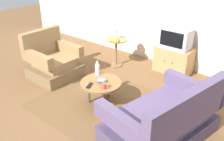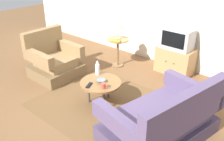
% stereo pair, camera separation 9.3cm
% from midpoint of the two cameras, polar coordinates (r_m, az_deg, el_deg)
% --- Properties ---
extents(ground_plane, '(16.00, 16.00, 0.00)m').
position_cam_midpoint_polar(ground_plane, '(4.32, -5.17, -7.75)').
color(ground_plane, brown).
extents(back_wall, '(9.00, 0.12, 2.70)m').
position_cam_midpoint_polar(back_wall, '(5.61, 11.76, 14.95)').
color(back_wall, beige).
rests_on(back_wall, ground).
extents(area_rug, '(2.07, 1.92, 0.00)m').
position_cam_midpoint_polar(area_rug, '(4.33, -3.11, -7.53)').
color(area_rug, brown).
rests_on(area_rug, ground).
extents(armchair, '(0.88, 0.92, 0.95)m').
position_cam_midpoint_polar(armchair, '(5.24, -14.26, 1.96)').
color(armchair, brown).
rests_on(armchair, ground).
extents(couch, '(1.29, 1.72, 0.94)m').
position_cam_midpoint_polar(couch, '(3.51, 11.21, -11.30)').
color(couch, '#4B3E5C').
rests_on(couch, ground).
extents(coffee_table, '(0.70, 0.70, 0.42)m').
position_cam_midpoint_polar(coffee_table, '(4.13, -3.25, -3.10)').
color(coffee_table, olive).
rests_on(coffee_table, ground).
extents(side_table, '(0.49, 0.49, 0.64)m').
position_cam_midpoint_polar(side_table, '(5.50, 0.51, 5.59)').
color(side_table, tan).
rests_on(side_table, ground).
extents(tv_stand, '(0.77, 0.48, 0.56)m').
position_cam_midpoint_polar(tv_stand, '(5.44, 13.66, 2.50)').
color(tv_stand, tan).
rests_on(tv_stand, ground).
extents(television, '(0.62, 0.40, 0.43)m').
position_cam_midpoint_polar(television, '(5.25, 14.13, 7.35)').
color(television, '#B7B7BC').
rests_on(television, tv_stand).
extents(table_lamp, '(0.25, 0.25, 0.39)m').
position_cam_midpoint_polar(table_lamp, '(5.35, 0.56, 10.51)').
color(table_lamp, '#9E937A').
rests_on(table_lamp, side_table).
extents(vase, '(0.08, 0.08, 0.28)m').
position_cam_midpoint_polar(vase, '(4.29, -4.06, 0.61)').
color(vase, white).
rests_on(vase, coffee_table).
extents(mug, '(0.13, 0.08, 0.09)m').
position_cam_midpoint_polar(mug, '(3.91, -2.47, -3.57)').
color(mug, '#B74C3D').
rests_on(mug, coffee_table).
extents(bowl, '(0.15, 0.15, 0.05)m').
position_cam_midpoint_polar(bowl, '(4.09, -3.12, -2.48)').
color(bowl, slate).
rests_on(bowl, coffee_table).
extents(tv_remote_dark, '(0.11, 0.18, 0.02)m').
position_cam_midpoint_polar(tv_remote_dark, '(4.00, -5.95, -3.49)').
color(tv_remote_dark, black).
rests_on(tv_remote_dark, coffee_table).
extents(book, '(0.23, 0.20, 0.03)m').
position_cam_midpoint_polar(book, '(5.26, 0.12, 6.88)').
color(book, olive).
rests_on(book, side_table).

